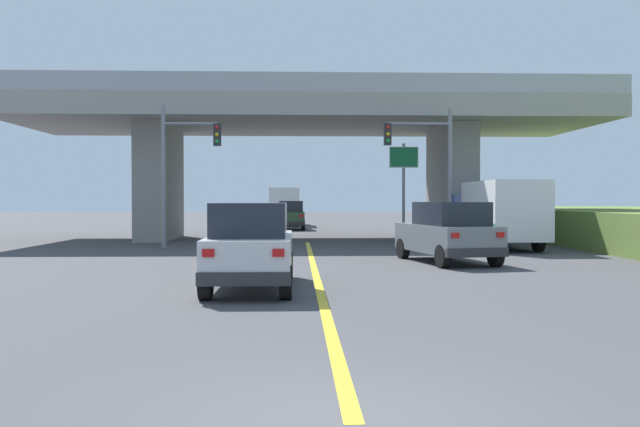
{
  "coord_description": "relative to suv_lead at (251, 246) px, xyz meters",
  "views": [
    {
      "loc": [
        -0.54,
        -6.09,
        2.09
      ],
      "look_at": [
        0.12,
        12.33,
        1.71
      ],
      "focal_mm": 37.2,
      "sensor_mm": 36.0,
      "label": 1
    }
  ],
  "objects": [
    {
      "name": "ground",
      "position": [
        1.6,
        19.83,
        -1.01
      ],
      "size": [
        160.0,
        160.0,
        0.0
      ],
      "primitive_type": "plane",
      "color": "#424244"
    },
    {
      "name": "overpass_bridge",
      "position": [
        1.6,
        19.83,
        4.66
      ],
      "size": [
        30.1,
        10.19,
        7.94
      ],
      "color": "gray",
      "rests_on": "ground"
    },
    {
      "name": "lane_divider_stripe",
      "position": [
        1.6,
        3.72,
        -1.01
      ],
      "size": [
        0.2,
        26.37,
        0.01
      ],
      "primitive_type": "cube",
      "color": "yellow",
      "rests_on": "ground"
    },
    {
      "name": "suv_lead",
      "position": [
        0.0,
        0.0,
        0.0
      ],
      "size": [
        1.92,
        4.82,
        2.02
      ],
      "color": "silver",
      "rests_on": "ground"
    },
    {
      "name": "suv_crossing",
      "position": [
        6.09,
        6.27,
        0.0
      ],
      "size": [
        2.86,
        4.9,
        2.02
      ],
      "rotation": [
        0.0,
        0.0,
        0.2
      ],
      "color": "slate",
      "rests_on": "ground"
    },
    {
      "name": "box_truck",
      "position": [
        9.83,
        12.87,
        0.53
      ],
      "size": [
        2.33,
        7.22,
        2.88
      ],
      "color": "navy",
      "rests_on": "ground"
    },
    {
      "name": "sedan_oncoming",
      "position": [
        0.7,
        30.84,
        -0.0
      ],
      "size": [
        1.88,
        4.63,
        2.02
      ],
      "color": "#2D4C33",
      "rests_on": "ground"
    },
    {
      "name": "traffic_signal_nearside",
      "position": [
        6.93,
        13.63,
        2.87
      ],
      "size": [
        3.03,
        0.36,
        6.12
      ],
      "color": "slate",
      "rests_on": "ground"
    },
    {
      "name": "traffic_signal_farside",
      "position": [
        -3.9,
        13.23,
        2.82
      ],
      "size": [
        2.57,
        0.36,
        6.17
      ],
      "color": "slate",
      "rests_on": "ground"
    },
    {
      "name": "highway_sign",
      "position": [
        6.32,
        16.74,
        2.52
      ],
      "size": [
        1.43,
        0.17,
        4.86
      ],
      "color": "slate",
      "rests_on": "ground"
    },
    {
      "name": "semi_truck_distant",
      "position": [
        0.12,
        38.39,
        0.59
      ],
      "size": [
        2.33,
        7.18,
        3.03
      ],
      "color": "red",
      "rests_on": "ground"
    }
  ]
}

